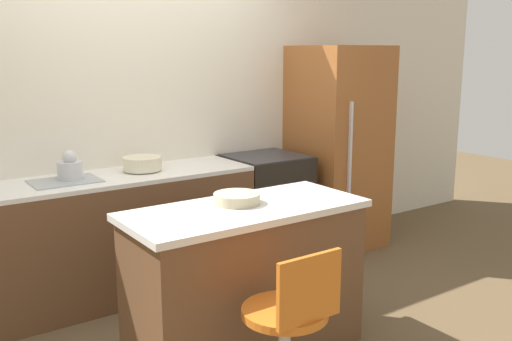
# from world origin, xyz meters

# --- Properties ---
(ground_plane) EXTENTS (14.00, 14.00, 0.00)m
(ground_plane) POSITION_xyz_m (0.00, 0.00, 0.00)
(ground_plane) COLOR brown
(wall_back) EXTENTS (8.00, 0.06, 2.60)m
(wall_back) POSITION_xyz_m (0.00, 0.64, 1.30)
(wall_back) COLOR silver
(wall_back) RESTS_ON ground_plane
(back_counter) EXTENTS (1.97, 0.59, 0.89)m
(back_counter) POSITION_xyz_m (-0.30, 0.31, 0.44)
(back_counter) COLOR brown
(back_counter) RESTS_ON ground_plane
(kitchen_island) EXTENTS (1.38, 0.61, 0.89)m
(kitchen_island) POSITION_xyz_m (0.00, -0.89, 0.45)
(kitchen_island) COLOR brown
(kitchen_island) RESTS_ON ground_plane
(oven_range) EXTENTS (0.63, 0.60, 0.89)m
(oven_range) POSITION_xyz_m (1.01, 0.31, 0.45)
(oven_range) COLOR black
(oven_range) RESTS_ON ground_plane
(refrigerator) EXTENTS (0.72, 0.72, 1.79)m
(refrigerator) POSITION_xyz_m (1.77, 0.26, 0.89)
(refrigerator) COLOR #995628
(refrigerator) RESTS_ON ground_plane
(stool_chair) EXTENTS (0.42, 0.42, 0.85)m
(stool_chair) POSITION_xyz_m (-0.16, -1.49, 0.40)
(stool_chair) COLOR #B7B7BC
(stool_chair) RESTS_ON ground_plane
(kettle) EXTENTS (0.17, 0.17, 0.20)m
(kettle) POSITION_xyz_m (-0.59, 0.35, 0.97)
(kettle) COLOR silver
(kettle) RESTS_ON back_counter
(mixing_bowl) EXTENTS (0.28, 0.28, 0.10)m
(mixing_bowl) POSITION_xyz_m (-0.07, 0.35, 0.94)
(mixing_bowl) COLOR beige
(mixing_bowl) RESTS_ON back_counter
(fruit_bowl) EXTENTS (0.27, 0.27, 0.06)m
(fruit_bowl) POSITION_xyz_m (-0.01, -0.81, 0.92)
(fruit_bowl) COLOR #C1B28E
(fruit_bowl) RESTS_ON kitchen_island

